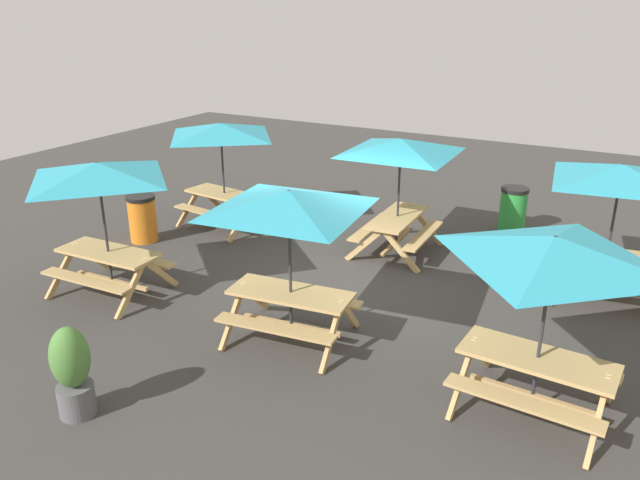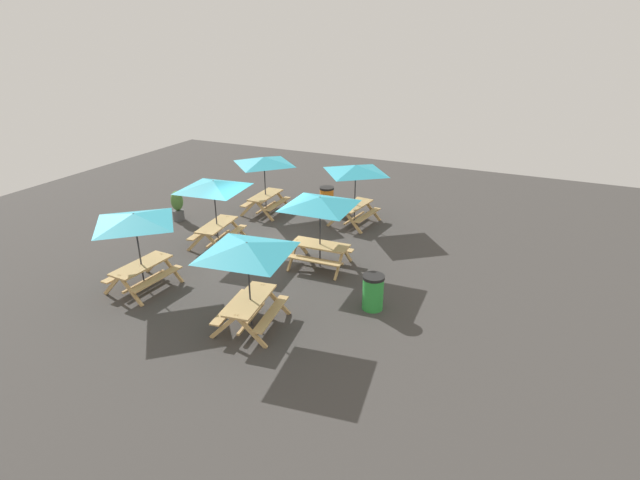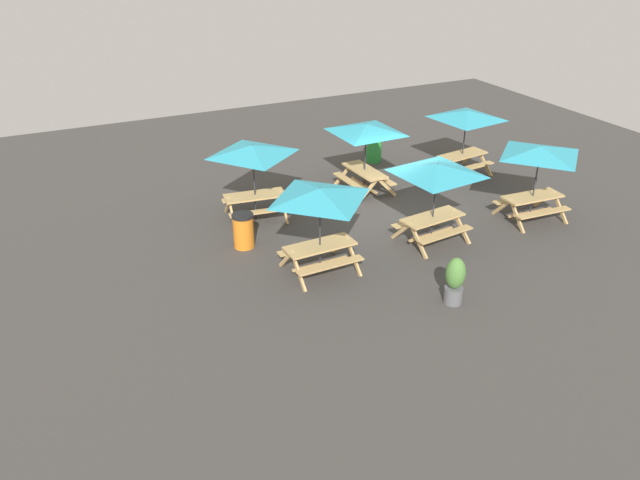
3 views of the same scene
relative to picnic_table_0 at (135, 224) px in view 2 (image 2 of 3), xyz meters
The scene contains 10 objects.
ground_plane 4.47m from the picnic_table_0, 26.72° to the right, with size 27.37×27.37×0.00m, color #3D3A38.
picnic_table_0 is the anchor object (origin of this frame).
picnic_table_1 5.28m from the picnic_table_0, 49.40° to the right, with size 2.83×2.83×2.34m.
picnic_table_2 7.01m from the picnic_table_0, ahead, with size 2.07×2.07×2.34m.
picnic_table_3 3.50m from the picnic_table_0, ahead, with size 2.81×2.81×2.34m.
picnic_table_4 8.22m from the picnic_table_0, 26.23° to the right, with size 2.23×2.23×2.34m.
picnic_table_5 3.89m from the picnic_table_0, 95.57° to the right, with size 2.80×2.80×2.34m.
trash_bin_orange 8.68m from the picnic_table_0, 13.90° to the right, with size 0.59×0.59×0.98m.
trash_bin_green 6.75m from the picnic_table_0, 74.98° to the right, with size 0.59×0.59×0.98m.
potted_plant_0 5.71m from the picnic_table_0, 29.46° to the left, with size 0.46×0.46×1.18m.
Camera 2 is at (-12.98, -8.16, 6.98)m, focal length 28.00 mm.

